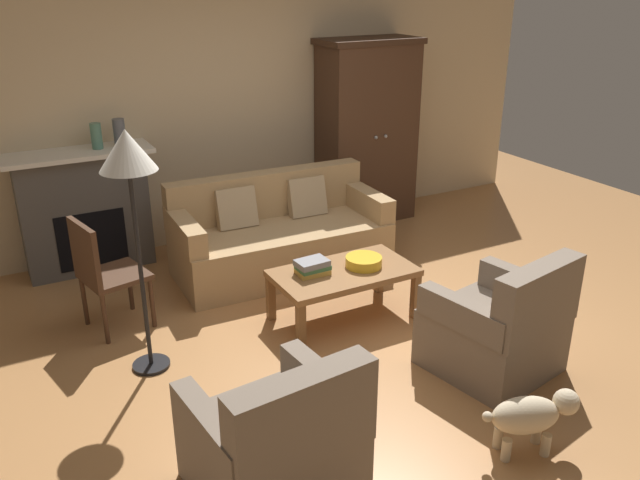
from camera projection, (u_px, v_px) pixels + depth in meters
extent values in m
plane|color=#B27A47|center=(364.00, 338.00, 4.95)|extent=(9.60, 9.60, 0.00)
cube|color=beige|center=(231.00, 98.00, 6.49)|extent=(7.20, 0.10, 2.80)
cube|color=#4C4947|center=(85.00, 213.00, 5.93)|extent=(1.10, 0.36, 1.08)
cube|color=black|center=(92.00, 240.00, 5.85)|extent=(0.60, 0.01, 0.52)
cube|color=white|center=(77.00, 153.00, 5.70)|extent=(1.26, 0.48, 0.04)
cube|color=#472D1E|center=(367.00, 135.00, 7.01)|extent=(1.00, 0.52, 1.88)
cube|color=#3C271A|center=(369.00, 41.00, 6.64)|extent=(1.06, 0.55, 0.06)
sphere|color=#ADAFB5|center=(376.00, 138.00, 6.75)|extent=(0.04, 0.04, 0.04)
sphere|color=#ADAFB5|center=(386.00, 136.00, 6.80)|extent=(0.04, 0.04, 0.04)
cube|color=tan|center=(282.00, 249.00, 5.97)|extent=(1.93, 0.91, 0.44)
cube|color=tan|center=(266.00, 194.00, 6.09)|extent=(1.91, 0.25, 0.42)
cube|color=tan|center=(185.00, 231.00, 5.48)|extent=(0.19, 0.80, 0.22)
cube|color=tan|center=(366.00, 201.00, 6.21)|extent=(0.19, 0.80, 0.22)
cube|color=tan|center=(236.00, 208.00, 5.84)|extent=(0.37, 0.20, 0.37)
cube|color=tan|center=(307.00, 197.00, 6.13)|extent=(0.37, 0.20, 0.37)
cube|color=olive|center=(344.00, 273.00, 5.09)|extent=(1.10, 0.60, 0.05)
cube|color=brown|center=(301.00, 327.00, 4.73)|extent=(0.06, 0.06, 0.37)
cube|color=brown|center=(415.00, 296.00, 5.18)|extent=(0.06, 0.06, 0.37)
cube|color=brown|center=(271.00, 298.00, 5.15)|extent=(0.06, 0.06, 0.37)
cube|color=brown|center=(379.00, 272.00, 5.61)|extent=(0.06, 0.06, 0.37)
cylinder|color=gold|center=(364.00, 262.00, 5.13)|extent=(0.29, 0.29, 0.08)
cube|color=gold|center=(313.00, 272.00, 5.01)|extent=(0.25, 0.18, 0.04)
cube|color=#427A4C|center=(313.00, 267.00, 5.00)|extent=(0.24, 0.18, 0.03)
cube|color=gray|center=(312.00, 263.00, 4.97)|extent=(0.25, 0.18, 0.05)
cylinder|color=slate|center=(96.00, 136.00, 5.73)|extent=(0.10, 0.10, 0.23)
cylinder|color=#565B66|center=(119.00, 133.00, 5.81)|extent=(0.11, 0.11, 0.24)
cube|color=#756656|center=(272.00, 456.00, 3.43)|extent=(0.83, 0.83, 0.42)
cube|color=#756656|center=(302.00, 419.00, 3.03)|extent=(0.77, 0.23, 0.46)
cube|color=#756656|center=(323.00, 386.00, 3.49)|extent=(0.19, 0.71, 0.20)
cube|color=#756656|center=(210.00, 431.00, 3.15)|extent=(0.19, 0.71, 0.20)
cube|color=#756656|center=(491.00, 340.00, 4.52)|extent=(0.89, 0.89, 0.42)
cube|color=#756656|center=(538.00, 299.00, 4.13)|extent=(0.78, 0.30, 0.46)
cube|color=#756656|center=(524.00, 286.00, 4.60)|extent=(0.25, 0.71, 0.20)
cube|color=#756656|center=(464.00, 315.00, 4.21)|extent=(0.25, 0.71, 0.20)
cube|color=#472D1E|center=(115.00, 276.00, 4.96)|extent=(0.52, 0.52, 0.04)
cylinder|color=#472D1E|center=(152.00, 303.00, 5.03)|extent=(0.04, 0.04, 0.41)
cylinder|color=#472D1E|center=(130.00, 286.00, 5.30)|extent=(0.04, 0.04, 0.41)
cylinder|color=#472D1E|center=(105.00, 319.00, 4.80)|extent=(0.04, 0.04, 0.41)
cylinder|color=#472D1E|center=(84.00, 301.00, 5.07)|extent=(0.04, 0.04, 0.41)
cube|color=#472D1E|center=(85.00, 253.00, 4.75)|extent=(0.13, 0.44, 0.45)
cylinder|color=black|center=(151.00, 365.00, 4.59)|extent=(0.26, 0.26, 0.02)
cylinder|color=black|center=(141.00, 273.00, 4.32)|extent=(0.03, 0.03, 1.45)
cone|color=white|center=(127.00, 150.00, 4.00)|extent=(0.36, 0.36, 0.26)
ellipsoid|color=beige|center=(525.00, 415.00, 3.69)|extent=(0.44, 0.32, 0.22)
sphere|color=beige|center=(566.00, 402.00, 3.71)|extent=(0.15, 0.15, 0.15)
cylinder|color=beige|center=(537.00, 432.00, 3.83)|extent=(0.06, 0.06, 0.14)
cylinder|color=beige|center=(546.00, 445.00, 3.73)|extent=(0.06, 0.06, 0.14)
cylinder|color=beige|center=(498.00, 437.00, 3.79)|extent=(0.06, 0.06, 0.14)
cylinder|color=beige|center=(506.00, 450.00, 3.69)|extent=(0.06, 0.06, 0.14)
sphere|color=beige|center=(487.00, 417.00, 3.65)|extent=(0.06, 0.06, 0.06)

